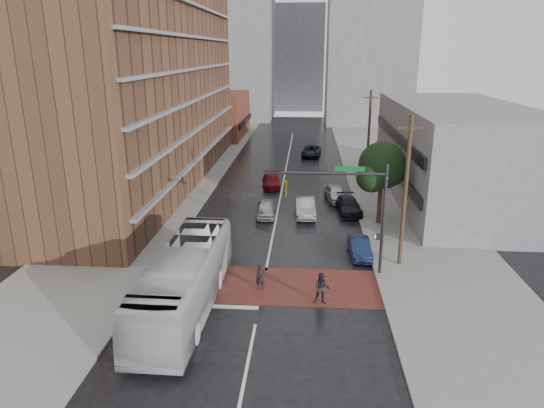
# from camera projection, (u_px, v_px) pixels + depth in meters

# --- Properties ---
(ground) EXTENTS (160.00, 160.00, 0.00)m
(ground) POSITION_uv_depth(u_px,v_px,m) (262.00, 289.00, 29.14)
(ground) COLOR black
(ground) RESTS_ON ground
(crosswalk) EXTENTS (14.00, 5.00, 0.02)m
(crosswalk) POSITION_uv_depth(u_px,v_px,m) (263.00, 285.00, 29.61)
(crosswalk) COLOR maroon
(crosswalk) RESTS_ON ground
(sidewalk_west) EXTENTS (9.00, 90.00, 0.15)m
(sidewalk_west) POSITION_uv_depth(u_px,v_px,m) (180.00, 179.00, 53.69)
(sidewalk_west) COLOR gray
(sidewalk_west) RESTS_ON ground
(sidewalk_east) EXTENTS (9.00, 90.00, 0.15)m
(sidewalk_east) POSITION_uv_depth(u_px,v_px,m) (390.00, 183.00, 52.09)
(sidewalk_east) COLOR gray
(sidewalk_east) RESTS_ON ground
(apartment_block) EXTENTS (10.00, 44.00, 28.00)m
(apartment_block) POSITION_uv_depth(u_px,v_px,m) (145.00, 48.00, 48.71)
(apartment_block) COLOR brown
(apartment_block) RESTS_ON ground
(storefront_west) EXTENTS (8.00, 16.00, 7.00)m
(storefront_west) POSITION_uv_depth(u_px,v_px,m) (220.00, 115.00, 80.27)
(storefront_west) COLOR brown
(storefront_west) RESTS_ON ground
(building_east) EXTENTS (11.00, 26.00, 9.00)m
(building_east) POSITION_uv_depth(u_px,v_px,m) (456.00, 153.00, 45.66)
(building_east) COLOR gray
(building_east) RESTS_ON ground
(distant_tower_west) EXTENTS (18.00, 16.00, 32.00)m
(distant_tower_west) POSITION_uv_depth(u_px,v_px,m) (229.00, 39.00, 99.46)
(distant_tower_west) COLOR gray
(distant_tower_west) RESTS_ON ground
(distant_tower_east) EXTENTS (16.00, 14.00, 36.00)m
(distant_tower_east) POSITION_uv_depth(u_px,v_px,m) (371.00, 27.00, 91.21)
(distant_tower_east) COLOR gray
(distant_tower_east) RESTS_ON ground
(distant_tower_center) EXTENTS (12.00, 10.00, 24.00)m
(distant_tower_center) POSITION_uv_depth(u_px,v_px,m) (298.00, 58.00, 115.86)
(distant_tower_center) COLOR gray
(distant_tower_center) RESTS_ON ground
(street_tree) EXTENTS (4.20, 4.10, 6.90)m
(street_tree) POSITION_uv_depth(u_px,v_px,m) (382.00, 168.00, 38.57)
(street_tree) COLOR #332319
(street_tree) RESTS_ON ground
(signal_mast) EXTENTS (6.50, 0.30, 7.20)m
(signal_mast) POSITION_uv_depth(u_px,v_px,m) (360.00, 204.00, 29.69)
(signal_mast) COLOR #2D2D33
(signal_mast) RESTS_ON ground
(utility_pole_near) EXTENTS (1.60, 0.26, 10.00)m
(utility_pole_near) POSITION_uv_depth(u_px,v_px,m) (405.00, 191.00, 30.78)
(utility_pole_near) COLOR #473321
(utility_pole_near) RESTS_ON ground
(utility_pole_far) EXTENTS (1.60, 0.26, 10.00)m
(utility_pole_far) POSITION_uv_depth(u_px,v_px,m) (369.00, 138.00, 49.80)
(utility_pole_far) COLOR #473321
(utility_pole_far) RESTS_ON ground
(transit_bus) EXTENTS (3.16, 12.76, 3.54)m
(transit_bus) POSITION_uv_depth(u_px,v_px,m) (185.00, 279.00, 26.43)
(transit_bus) COLOR #BCBCBE
(transit_bus) RESTS_ON ground
(pedestrian_a) EXTENTS (0.58, 0.38, 1.58)m
(pedestrian_a) POSITION_uv_depth(u_px,v_px,m) (261.00, 277.00, 28.88)
(pedestrian_a) COLOR black
(pedestrian_a) RESTS_ON ground
(pedestrian_b) EXTENTS (0.94, 0.76, 1.86)m
(pedestrian_b) POSITION_uv_depth(u_px,v_px,m) (322.00, 289.00, 27.19)
(pedestrian_b) COLOR black
(pedestrian_b) RESTS_ON ground
(car_travel_a) EXTENTS (1.84, 4.05, 1.35)m
(car_travel_a) POSITION_uv_depth(u_px,v_px,m) (265.00, 209.00, 41.78)
(car_travel_a) COLOR #B0B2B8
(car_travel_a) RESTS_ON ground
(car_travel_b) EXTENTS (1.87, 4.73, 1.53)m
(car_travel_b) POSITION_uv_depth(u_px,v_px,m) (305.00, 207.00, 41.88)
(car_travel_b) COLOR #B0B4B8
(car_travel_b) RESTS_ON ground
(car_travel_c) EXTENTS (2.28, 4.53, 1.26)m
(car_travel_c) POSITION_uv_depth(u_px,v_px,m) (271.00, 181.00, 50.84)
(car_travel_c) COLOR #650B10
(car_travel_c) RESTS_ON ground
(suv_travel) EXTENTS (2.85, 5.32, 1.42)m
(suv_travel) POSITION_uv_depth(u_px,v_px,m) (311.00, 151.00, 65.68)
(suv_travel) COLOR black
(suv_travel) RESTS_ON ground
(car_parked_near) EXTENTS (1.52, 3.87, 1.25)m
(car_parked_near) POSITION_uv_depth(u_px,v_px,m) (360.00, 248.00, 33.64)
(car_parked_near) COLOR #121D3F
(car_parked_near) RESTS_ON ground
(car_parked_mid) EXTENTS (2.30, 4.76, 1.34)m
(car_parked_mid) POSITION_uv_depth(u_px,v_px,m) (349.00, 206.00, 42.63)
(car_parked_mid) COLOR black
(car_parked_mid) RESTS_ON ground
(car_parked_far) EXTENTS (2.36, 4.47, 1.45)m
(car_parked_far) POSITION_uv_depth(u_px,v_px,m) (335.00, 193.00, 46.18)
(car_parked_far) COLOR #B2B5BA
(car_parked_far) RESTS_ON ground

